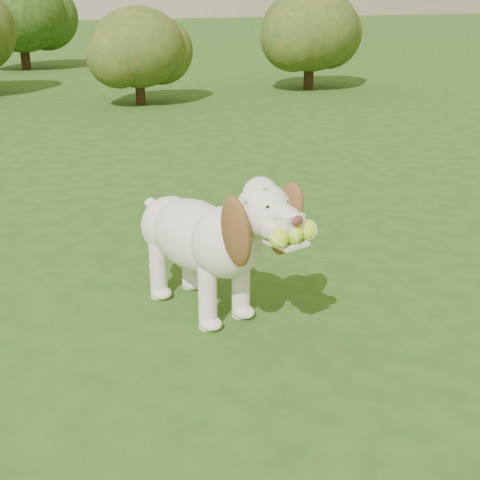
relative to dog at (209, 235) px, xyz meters
name	(u,v)px	position (x,y,z in m)	size (l,w,h in m)	color
ground	(332,318)	(0.57, -0.33, -0.45)	(80.00, 80.00, 0.00)	#234C15
dog	(209,235)	(0.00, 0.00, 0.00)	(0.64, 1.30, 0.85)	white
shrub_c	(138,47)	(1.68, 7.04, 0.40)	(1.40, 1.40, 1.45)	#382314
shrub_i	(21,13)	(0.75, 12.85, 0.75)	(1.97, 1.97, 2.04)	#382314
shrub_d	(310,29)	(4.89, 7.48, 0.57)	(1.67, 1.67, 1.73)	#382314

